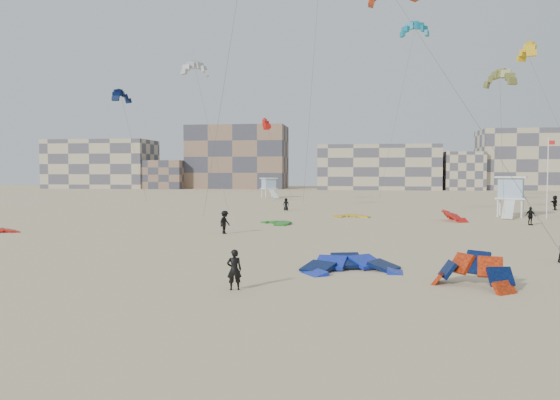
# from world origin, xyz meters

# --- Properties ---
(ground) EXTENTS (320.00, 320.00, 0.00)m
(ground) POSITION_xyz_m (0.00, 0.00, 0.00)
(ground) COLOR tan
(ground) RESTS_ON ground
(kite_ground_blue) EXTENTS (6.12, 6.30, 2.65)m
(kite_ground_blue) POSITION_xyz_m (4.21, 5.23, 0.00)
(kite_ground_blue) COLOR #162EC2
(kite_ground_blue) RESTS_ON ground
(kite_ground_orange) EXTENTS (4.72, 4.71, 3.40)m
(kite_ground_orange) POSITION_xyz_m (9.22, 2.22, 0.00)
(kite_ground_orange) COLOR #FF3608
(kite_ground_orange) RESTS_ON ground
(kite_ground_green) EXTENTS (4.75, 4.68, 0.61)m
(kite_ground_green) POSITION_xyz_m (-2.98, 28.48, 0.00)
(kite_ground_green) COLOR #127C16
(kite_ground_green) RESTS_ON ground
(kite_ground_red_far) EXTENTS (3.94, 3.76, 3.21)m
(kite_ground_red_far) POSITION_xyz_m (13.98, 34.07, 0.00)
(kite_ground_red_far) COLOR red
(kite_ground_red_far) RESTS_ON ground
(kite_ground_yellow) EXTENTS (3.56, 3.75, 0.64)m
(kite_ground_yellow) POSITION_xyz_m (3.84, 37.16, 0.00)
(kite_ground_yellow) COLOR yellow
(kite_ground_yellow) RESTS_ON ground
(kitesurfer_main) EXTENTS (0.71, 0.58, 1.69)m
(kitesurfer_main) POSITION_xyz_m (-0.58, 0.37, 0.84)
(kitesurfer_main) COLOR black
(kitesurfer_main) RESTS_ON ground
(kitesurfer_c) EXTENTS (1.05, 1.34, 1.82)m
(kitesurfer_c) POSITION_xyz_m (-5.85, 20.12, 0.91)
(kitesurfer_c) COLOR black
(kitesurfer_c) RESTS_ON ground
(kitesurfer_d) EXTENTS (0.94, 1.04, 1.70)m
(kitesurfer_d) POSITION_xyz_m (20.04, 30.61, 0.85)
(kitesurfer_d) COLOR black
(kitesurfer_d) RESTS_ON ground
(kitesurfer_e) EXTENTS (0.88, 0.71, 1.57)m
(kitesurfer_e) POSITION_xyz_m (-4.39, 46.12, 0.78)
(kitesurfer_e) COLOR black
(kitesurfer_e) RESTS_ON ground
(kitesurfer_f) EXTENTS (0.66, 1.78, 1.88)m
(kitesurfer_f) POSITION_xyz_m (29.10, 51.30, 0.94)
(kitesurfer_f) COLOR black
(kitesurfer_f) RESTS_ON ground
(kite_fly_grey) EXTENTS (7.03, 7.46, 16.31)m
(kite_fly_grey) POSITION_xyz_m (-13.52, 38.03, 16.19)
(kite_fly_grey) COLOR silver
(kite_fly_grey) RESTS_ON ground
(kite_fly_olive) EXTENTS (4.75, 10.17, 14.66)m
(kite_fly_olive) POSITION_xyz_m (19.06, 38.64, 14.43)
(kite_fly_olive) COLOR olive
(kite_fly_olive) RESTS_ON ground
(kite_fly_yellow) EXTENTS (8.88, 6.01, 20.48)m
(kite_fly_yellow) POSITION_xyz_m (25.93, 53.36, 20.17)
(kite_fly_yellow) COLOR yellow
(kite_fly_yellow) RESTS_ON ground
(kite_fly_navy) EXTENTS (5.29, 3.72, 14.75)m
(kite_fly_navy) POSITION_xyz_m (-25.98, 46.30, 14.52)
(kite_fly_navy) COLOR #061B41
(kite_fly_navy) RESTS_ON ground
(kite_fly_teal_b) EXTENTS (7.24, 6.71, 25.90)m
(kite_fly_teal_b) POSITION_xyz_m (12.69, 62.52, 25.73)
(kite_fly_teal_b) COLOR teal
(kite_fly_teal_b) RESTS_ON ground
(kite_fly_red) EXTENTS (6.40, 4.79, 12.35)m
(kite_fly_red) POSITION_xyz_m (-9.50, 61.80, 12.06)
(kite_fly_red) COLOR red
(kite_fly_red) RESTS_ON ground
(lifeguard_tower_near) EXTENTS (3.93, 6.44, 4.36)m
(lifeguard_tower_near) POSITION_xyz_m (20.87, 40.28, 2.16)
(lifeguard_tower_near) COLOR white
(lifeguard_tower_near) RESTS_ON ground
(lifeguard_tower_far) EXTENTS (3.61, 5.58, 3.71)m
(lifeguard_tower_far) POSITION_xyz_m (-11.82, 78.26, 1.84)
(lifeguard_tower_far) COLOR white
(lifeguard_tower_far) RESTS_ON ground
(flagpole) EXTENTS (0.68, 0.10, 8.37)m
(flagpole) POSITION_xyz_m (23.83, 37.98, 4.38)
(flagpole) COLOR white
(flagpole) RESTS_ON ground
(condo_west_a) EXTENTS (30.00, 15.00, 14.00)m
(condo_west_a) POSITION_xyz_m (-70.00, 130.00, 7.00)
(condo_west_a) COLOR tan
(condo_west_a) RESTS_ON ground
(condo_west_b) EXTENTS (28.00, 14.00, 18.00)m
(condo_west_b) POSITION_xyz_m (-30.00, 134.00, 9.00)
(condo_west_b) COLOR #82634E
(condo_west_b) RESTS_ON ground
(condo_mid) EXTENTS (32.00, 16.00, 12.00)m
(condo_mid) POSITION_xyz_m (10.00, 130.00, 6.00)
(condo_mid) COLOR tan
(condo_mid) RESTS_ON ground
(condo_east) EXTENTS (26.00, 14.00, 16.00)m
(condo_east) POSITION_xyz_m (50.00, 132.00, 8.00)
(condo_east) COLOR tan
(condo_east) RESTS_ON ground
(condo_fill_left) EXTENTS (12.00, 10.00, 8.00)m
(condo_fill_left) POSITION_xyz_m (-50.00, 128.00, 4.00)
(condo_fill_left) COLOR #82634E
(condo_fill_left) RESTS_ON ground
(condo_fill_right) EXTENTS (10.00, 10.00, 10.00)m
(condo_fill_right) POSITION_xyz_m (32.00, 128.00, 5.00)
(condo_fill_right) COLOR tan
(condo_fill_right) RESTS_ON ground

